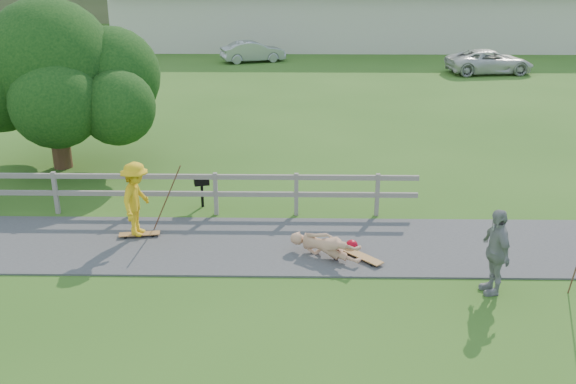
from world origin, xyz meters
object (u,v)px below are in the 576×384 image
tree (54,96)px  bbq (202,192)px  car_silver (253,52)px  skater_rider (137,203)px  spectator_b (495,251)px  car_white (490,62)px  skater_fallen (325,246)px

tree → bbq: 5.96m
car_silver → skater_rider: bearing=158.8°
spectator_b → tree: bearing=-132.2°
tree → bbq: (4.72, -3.16, -1.81)m
spectator_b → car_white: spectator_b is taller
skater_rider → tree: tree is taller
car_silver → bbq: bearing=161.5°
skater_fallen → spectator_b: spectator_b is taller
skater_fallen → tree: (-7.77, 6.09, 1.91)m
skater_fallen → spectator_b: 3.50m
car_silver → car_white: 13.45m
car_white → car_silver: bearing=67.2°
car_silver → car_white: bearing=-124.7°
skater_fallen → car_silver: car_silver is taller
skater_fallen → spectator_b: size_ratio=0.95×
car_silver → car_white: car_white is taller
skater_rider → car_white: size_ratio=0.38×
car_white → tree: bearing=125.8°
spectator_b → car_silver: (-6.50, 27.33, -0.24)m
bbq → car_white: bearing=42.6°
car_silver → tree: (-4.45, -19.88, 1.60)m
car_white → skater_fallen: bearing=149.4°
spectator_b → tree: 13.31m
skater_rider → spectator_b: same height
car_silver → car_white: (12.95, -3.61, 0.02)m
car_silver → bbq: car_silver is taller
car_silver → tree: 20.43m
skater_rider → bbq: size_ratio=2.12×
spectator_b → skater_fallen: bearing=-121.3°
car_white → skater_rider: bearing=139.8°
skater_fallen → car_silver: (-3.32, 25.97, 0.32)m
skater_rider → spectator_b: (7.40, -2.36, -0.00)m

